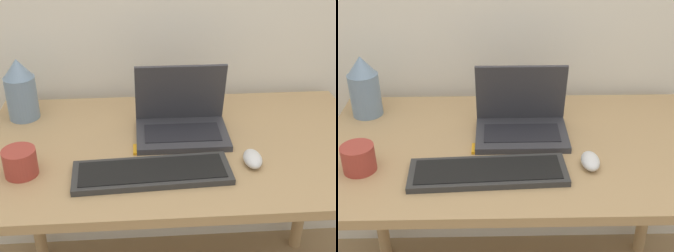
% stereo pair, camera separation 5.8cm
% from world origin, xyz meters
% --- Properties ---
extents(desk, '(1.24, 0.71, 0.74)m').
position_xyz_m(desk, '(0.00, 0.35, 0.65)').
color(desk, tan).
rests_on(desk, ground_plane).
extents(laptop, '(0.29, 0.21, 0.22)m').
position_xyz_m(laptop, '(0.01, 0.43, 0.79)').
color(laptop, '#333338').
rests_on(laptop, desk).
extents(keyboard, '(0.45, 0.17, 0.02)m').
position_xyz_m(keyboard, '(-0.09, 0.19, 0.75)').
color(keyboard, '#2D2D2D').
rests_on(keyboard, desk).
extents(mouse, '(0.05, 0.09, 0.04)m').
position_xyz_m(mouse, '(0.20, 0.22, 0.76)').
color(mouse, silver).
rests_on(mouse, desk).
extents(vase, '(0.10, 0.10, 0.22)m').
position_xyz_m(vase, '(-0.52, 0.57, 0.85)').
color(vase, slate).
rests_on(vase, desk).
extents(mp3_player, '(0.05, 0.05, 0.01)m').
position_xyz_m(mp3_player, '(-0.12, 0.32, 0.75)').
color(mp3_player, orange).
rests_on(mp3_player, desk).
extents(mug, '(0.09, 0.09, 0.08)m').
position_xyz_m(mug, '(-0.46, 0.22, 0.78)').
color(mug, '#9E382D').
rests_on(mug, desk).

